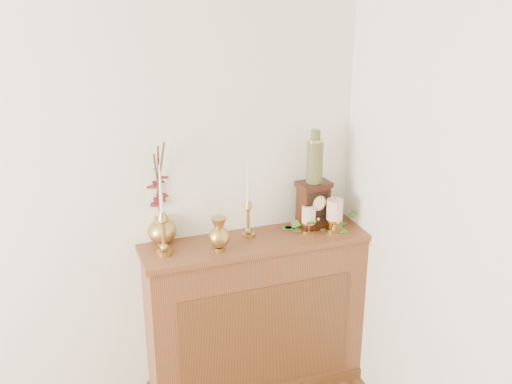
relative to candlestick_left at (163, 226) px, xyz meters
name	(u,v)px	position (x,y,z in m)	size (l,w,h in m)	color
console_shelf	(256,319)	(0.50, 0.02, -0.65)	(1.24, 0.34, 0.93)	brown
candlestick_left	(163,226)	(0.00, 0.00, 0.00)	(0.08, 0.08, 0.47)	tan
candlestick_center	(248,213)	(0.47, 0.07, -0.02)	(0.07, 0.07, 0.41)	tan
bud_vase	(219,235)	(0.27, -0.05, -0.06)	(0.11, 0.11, 0.18)	tan
ginger_jar	(158,196)	(0.02, 0.17, 0.10)	(0.23, 0.25, 0.56)	tan
pillar_candle_left	(309,217)	(0.80, 0.01, -0.07)	(0.08, 0.08, 0.16)	gold
pillar_candle_right	(335,213)	(0.94, -0.02, -0.05)	(0.10, 0.10, 0.19)	gold
ivy_garland	(322,228)	(0.88, 0.00, -0.14)	(0.49, 0.18, 0.09)	#40762D
mantel_clock	(313,205)	(0.85, 0.06, -0.03)	(0.19, 0.15, 0.26)	#35160A
ceramic_vase	(315,159)	(0.85, 0.07, 0.24)	(0.09, 0.09, 0.29)	#1B3727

